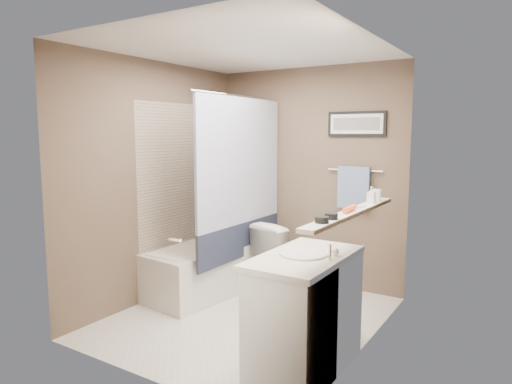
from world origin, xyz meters
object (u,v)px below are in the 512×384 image
Objects in this scene: vanity at (305,315)px; toilet at (288,256)px; hair_brush_front at (349,209)px; soap_bottle at (371,195)px; candle_bowl_near at (322,220)px; candle_bowl_far at (331,216)px; glass_jar at (376,195)px; bathtub at (210,267)px.

toilet is at bearing 124.23° from vanity.
hair_brush_front is (1.08, -1.07, 0.76)m from toilet.
vanity is 1.15m from soap_bottle.
candle_bowl_far is (0.00, 0.15, 0.00)m from candle_bowl_near.
glass_jar is (1.08, -0.44, 0.79)m from toilet.
bathtub is 2.02m from soap_bottle.
toilet is 8.41× the size of candle_bowl_near.
hair_brush_front is (0.00, 0.34, 0.00)m from candle_bowl_far.
hair_brush_front reaches higher than candle_bowl_near.
toilet is 7.57× the size of glass_jar.
glass_jar is (1.79, 0.00, 0.92)m from bathtub.
candle_bowl_near is at bearing -90.00° from glass_jar.
vanity is 1.24m from glass_jar.
bathtub is 11.03× the size of soap_bottle.
soap_bottle is (1.79, -0.13, 0.93)m from bathtub.
glass_jar is (0.00, 0.97, 0.03)m from candle_bowl_far.
candle_bowl_far is (1.79, -0.96, 0.89)m from bathtub.
toilet is 2.04m from candle_bowl_near.
candle_bowl_near is 0.98m from soap_bottle.
candle_bowl_far is at bearing -90.00° from glass_jar.
hair_brush_front is at bearing 63.15° from vanity.
toilet is at bearing 135.14° from hair_brush_front.
candle_bowl_near is at bearing -90.00° from soap_bottle.
candle_bowl_near is 0.41× the size of hair_brush_front.
candle_bowl_near is at bearing -25.54° from bathtub.
hair_brush_front reaches higher than candle_bowl_far.
candle_bowl_far is at bearing -90.00° from soap_bottle.
vanity is (1.60, -0.96, 0.15)m from bathtub.
candle_bowl_far reaches higher than toilet.
soap_bottle reaches higher than bathtub.
glass_jar is (0.19, 0.96, 0.77)m from vanity.
hair_brush_front is 0.63m from glass_jar.
vanity is at bearing -102.59° from soap_bottle.
candle_bowl_near reaches higher than toilet.
glass_jar is at bearing 6.53° from bathtub.
glass_jar reaches higher than vanity.
soap_bottle is at bearing 90.00° from candle_bowl_far.
bathtub is 1.87m from vanity.
hair_brush_front is at bearing 90.00° from candle_bowl_far.
hair_brush_front is at bearing 151.00° from toilet.
vanity is at bearing -24.56° from bathtub.
candle_bowl_near is 0.49m from hair_brush_front.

